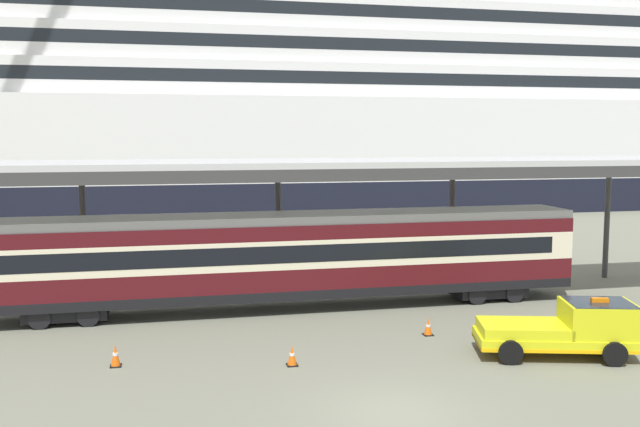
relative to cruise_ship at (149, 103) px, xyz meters
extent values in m
plane|color=slate|center=(6.95, -56.85, -10.65)|extent=(400.00, 400.00, 0.00)
cube|color=black|center=(0.03, 0.01, -9.03)|extent=(139.72, 27.38, 3.24)
cube|color=white|center=(0.03, 0.01, -3.63)|extent=(139.72, 27.38, 7.56)
cube|color=white|center=(0.03, 0.01, 1.67)|extent=(128.54, 25.19, 3.03)
cube|color=black|center=(0.03, -12.54, 1.82)|extent=(122.95, 0.12, 1.09)
cube|color=white|center=(0.03, 0.01, 4.70)|extent=(123.40, 24.18, 3.03)
cube|color=black|center=(0.03, -12.03, 4.85)|extent=(118.03, 0.12, 1.09)
cube|color=white|center=(0.03, 0.01, 7.73)|extent=(118.25, 23.17, 3.03)
cube|color=black|center=(0.03, -11.53, 7.88)|extent=(113.11, 0.12, 1.09)
cube|color=#BABABA|center=(6.19, -44.39, -4.42)|extent=(43.33, 5.63, 0.25)
cube|color=#373737|center=(6.19, -47.11, -4.79)|extent=(43.33, 0.20, 0.50)
cylinder|color=#373737|center=(-2.48, -41.98, -7.59)|extent=(0.28, 0.28, 6.11)
cylinder|color=#373737|center=(6.19, -41.98, -7.59)|extent=(0.28, 0.28, 6.11)
cylinder|color=#373737|center=(14.85, -41.98, -7.59)|extent=(0.28, 0.28, 6.11)
cylinder|color=#373737|center=(23.52, -41.98, -7.59)|extent=(0.28, 0.28, 6.11)
cube|color=black|center=(6.19, -44.89, -9.80)|extent=(25.26, 2.80, 0.40)
cube|color=#470F14|center=(6.19, -44.89, -9.15)|extent=(25.26, 2.80, 0.90)
cube|color=beige|center=(6.19, -44.89, -8.10)|extent=(25.26, 2.80, 1.20)
cube|color=black|center=(6.19, -46.26, -8.05)|extent=(23.24, 0.08, 0.72)
cube|color=#470F14|center=(6.19, -44.89, -7.20)|extent=(25.26, 2.80, 0.60)
cube|color=#A8A8A8|center=(6.19, -44.89, -6.72)|extent=(25.26, 2.69, 0.36)
cube|color=black|center=(-2.91, -44.89, -10.20)|extent=(3.20, 2.35, 0.50)
cylinder|color=black|center=(-3.81, -46.07, -10.23)|extent=(0.84, 0.12, 0.84)
cylinder|color=black|center=(-2.01, -46.07, -10.23)|extent=(0.84, 0.12, 0.84)
cube|color=black|center=(15.28, -44.89, -10.20)|extent=(3.20, 2.35, 0.50)
cylinder|color=black|center=(14.38, -46.07, -10.23)|extent=(0.84, 0.12, 0.84)
cylinder|color=black|center=(16.18, -46.07, -10.23)|extent=(0.84, 0.12, 0.84)
cube|color=yellow|center=(13.74, -53.39, -10.07)|extent=(5.55, 3.34, 0.36)
cube|color=#F2B20C|center=(13.74, -53.39, -10.20)|extent=(5.55, 3.36, 0.12)
cube|color=yellow|center=(15.14, -53.78, -9.34)|extent=(2.72, 2.47, 1.10)
cube|color=#19232D|center=(15.14, -53.78, -8.99)|extent=(2.50, 2.34, 0.44)
cube|color=orange|center=(15.14, -53.78, -8.71)|extent=(0.59, 0.34, 0.16)
cube|color=yellow|center=(12.74, -53.10, -9.71)|extent=(3.32, 2.64, 0.36)
cylinder|color=black|center=(15.61, -52.88, -10.25)|extent=(0.84, 0.46, 0.80)
cylinder|color=black|center=(15.07, -54.80, -10.25)|extent=(0.84, 0.46, 0.80)
cylinder|color=black|center=(12.41, -51.97, -10.25)|extent=(0.84, 0.46, 0.80)
cylinder|color=black|center=(11.87, -53.90, -10.25)|extent=(0.84, 0.46, 0.80)
cube|color=black|center=(-0.70, -51.27, -10.63)|extent=(0.36, 0.36, 0.04)
cone|color=#EA590F|center=(-0.70, -51.27, -10.27)|extent=(0.30, 0.30, 0.68)
cylinder|color=white|center=(-0.70, -51.27, -10.23)|extent=(0.17, 0.17, 0.10)
cube|color=black|center=(10.50, -50.11, -10.63)|extent=(0.36, 0.36, 0.04)
cone|color=#EA590F|center=(10.50, -50.11, -10.31)|extent=(0.30, 0.30, 0.60)
cylinder|color=white|center=(10.50, -50.11, -10.28)|extent=(0.17, 0.17, 0.08)
cube|color=black|center=(4.89, -52.44, -10.63)|extent=(0.36, 0.36, 0.04)
cone|color=#EA590F|center=(4.89, -52.44, -10.30)|extent=(0.30, 0.30, 0.61)
cylinder|color=white|center=(4.89, -52.44, -10.27)|extent=(0.17, 0.17, 0.09)
cylinder|color=black|center=(15.50, -53.65, -10.30)|extent=(0.44, 0.44, 0.70)
sphere|color=black|center=(15.50, -53.65, -9.93)|extent=(0.48, 0.48, 0.48)
camera|label=1|loc=(0.81, -74.52, -3.17)|focal=39.99mm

